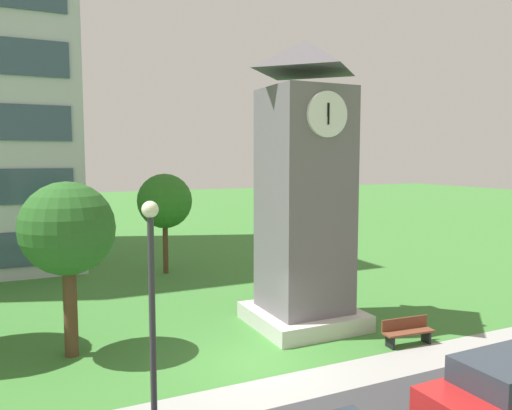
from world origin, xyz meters
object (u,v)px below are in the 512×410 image
at_px(clock_tower, 304,201).
at_px(tree_near_tower, 68,230).
at_px(tree_by_building, 165,201).
at_px(park_bench, 407,331).
at_px(street_lamp, 152,293).

bearing_deg(clock_tower, tree_near_tower, 176.25).
bearing_deg(tree_near_tower, tree_by_building, 60.29).
bearing_deg(tree_near_tower, park_bench, -20.07).
distance_m(park_bench, tree_by_building, 14.77).
bearing_deg(tree_near_tower, street_lamp, -78.21).
height_order(street_lamp, tree_near_tower, tree_near_tower).
relative_size(clock_tower, park_bench, 5.68).
distance_m(street_lamp, tree_by_building, 16.34).
relative_size(street_lamp, tree_by_building, 0.99).
bearing_deg(clock_tower, park_bench, -56.50).
bearing_deg(tree_by_building, street_lamp, -105.55).
relative_size(park_bench, tree_near_tower, 0.33).
height_order(clock_tower, street_lamp, clock_tower).
xyz_separation_m(park_bench, tree_by_building, (-4.67, 13.59, 3.45)).
bearing_deg(tree_by_building, clock_tower, -76.22).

